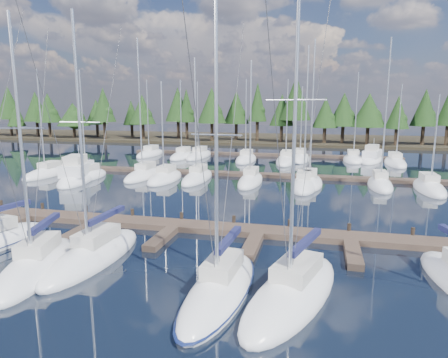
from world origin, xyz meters
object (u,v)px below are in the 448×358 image
(front_sailboat_3, at_px, (94,255))
(front_sailboat_2, at_px, (37,266))
(motor_yacht_left, at_px, (77,176))
(front_sailboat_5, at_px, (293,292))
(motor_yacht_right, at_px, (372,158))
(front_sailboat_4, at_px, (220,289))
(main_dock, at_px, (174,228))

(front_sailboat_3, bearing_deg, front_sailboat_2, -134.89)
(front_sailboat_3, height_order, motor_yacht_left, front_sailboat_3)
(front_sailboat_5, distance_m, motor_yacht_right, 48.58)
(motor_yacht_left, bearing_deg, front_sailboat_3, -54.66)
(front_sailboat_3, height_order, front_sailboat_5, front_sailboat_5)
(motor_yacht_right, bearing_deg, motor_yacht_left, -145.02)
(front_sailboat_2, height_order, front_sailboat_4, front_sailboat_2)
(motor_yacht_left, distance_m, motor_yacht_right, 43.10)
(main_dock, relative_size, front_sailboat_3, 3.06)
(motor_yacht_left, bearing_deg, main_dock, -40.35)
(front_sailboat_3, bearing_deg, front_sailboat_5, -9.73)
(front_sailboat_5, xyz_separation_m, motor_yacht_right, (8.88, 47.76, 0.18))
(front_sailboat_3, relative_size, motor_yacht_left, 1.37)
(front_sailboat_3, relative_size, front_sailboat_5, 0.88)
(main_dock, relative_size, front_sailboat_2, 3.16)
(front_sailboat_2, relative_size, front_sailboat_4, 1.01)
(main_dock, distance_m, front_sailboat_2, 9.55)
(main_dock, relative_size, motor_yacht_right, 4.84)
(front_sailboat_2, relative_size, motor_yacht_right, 1.53)
(front_sailboat_4, distance_m, front_sailboat_5, 3.40)
(main_dock, height_order, front_sailboat_4, front_sailboat_4)
(front_sailboat_3, bearing_deg, motor_yacht_right, 66.02)
(front_sailboat_2, xyz_separation_m, motor_yacht_right, (22.49, 47.91, 0.19))
(front_sailboat_2, xyz_separation_m, front_sailboat_5, (13.60, 0.16, 0.01))
(front_sailboat_4, distance_m, motor_yacht_right, 49.78)
(front_sailboat_3, height_order, motor_yacht_right, front_sailboat_3)
(front_sailboat_3, bearing_deg, front_sailboat_4, -16.85)
(main_dock, bearing_deg, front_sailboat_4, -57.34)
(front_sailboat_5, bearing_deg, motor_yacht_left, 138.92)
(front_sailboat_4, xyz_separation_m, front_sailboat_5, (3.37, 0.49, 0.01))
(motor_yacht_left, bearing_deg, front_sailboat_5, -41.08)
(front_sailboat_4, relative_size, front_sailboat_5, 0.84)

